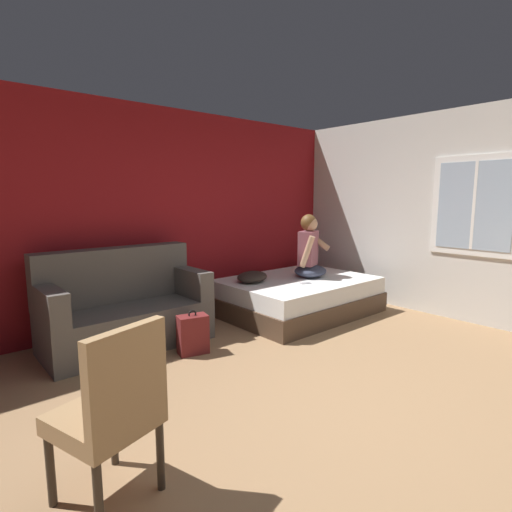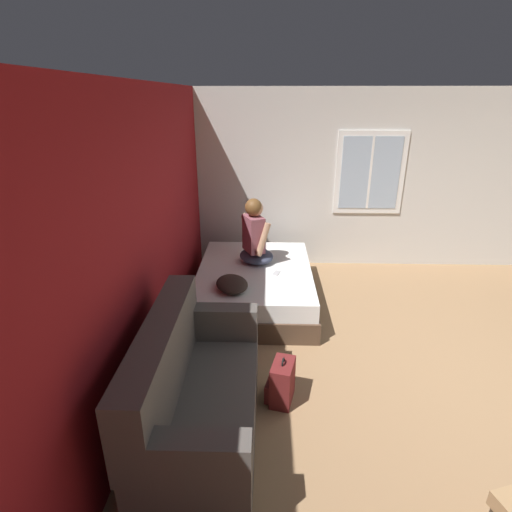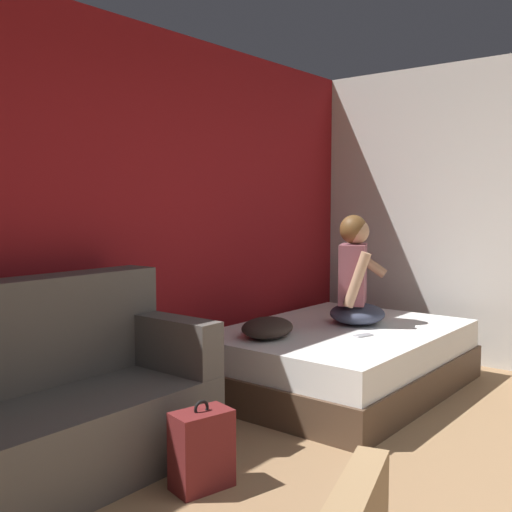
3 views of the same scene
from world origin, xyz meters
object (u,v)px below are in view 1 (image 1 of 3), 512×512
Objects in this scene: bed at (298,296)px; backpack at (193,335)px; side_chair at (112,408)px; cell_phone at (306,283)px; throw_pillow at (252,277)px; person_seated at (309,252)px; couch at (125,309)px.

bed reaches higher than backpack.
bed is 3.74m from side_chair.
bed is at bearing 8.97° from backpack.
cell_phone is (1.72, 0.02, 0.29)m from backpack.
side_chair is at bearing 133.53° from cell_phone.
bed is 0.74m from throw_pillow.
person_seated is at bearing 8.07° from backpack.
throw_pillow is at bearing 158.40° from bed.
couch is 1.74× the size of side_chair.
side_chair is 2.04× the size of throw_pillow.
person_seated is 1.91× the size of backpack.
throw_pillow reaches higher than bed.
couch is 3.72× the size of backpack.
bed is at bearing -11.35° from cell_phone.
bed is 4.27× the size of throw_pillow.
side_chair is 3.34m from throw_pillow.
side_chair is (-3.27, -1.79, 0.30)m from bed.
person_seated reaches higher than backpack.
throw_pillow is (1.26, 0.54, 0.36)m from backpack.
throw_pillow reaches higher than cell_phone.
backpack is (-1.88, -0.30, -0.04)m from bed.
cell_phone is at bearing -119.08° from bed.
couch reaches higher than side_chair.
bed is 2.34m from couch.
bed is 0.41m from cell_phone.
couch is at bearing 90.01° from cell_phone.
backpack is at bearing 108.26° from cell_phone.
backpack is 1.42m from throw_pillow.
couch is at bearing 174.62° from throw_pillow.
side_chair is at bearing -142.53° from throw_pillow.
cell_phone is at bearing -17.72° from couch.
cell_phone reaches higher than backpack.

